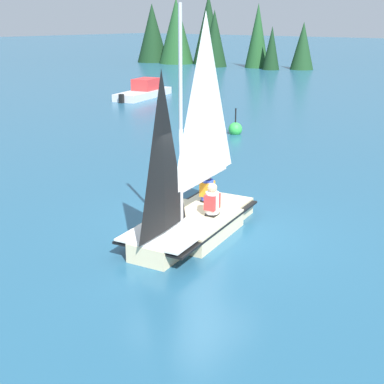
# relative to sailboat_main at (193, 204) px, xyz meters

# --- Properties ---
(ground_plane) EXTENTS (260.00, 260.00, 0.00)m
(ground_plane) POSITION_rel_sailboat_main_xyz_m (0.01, -0.04, -0.70)
(ground_plane) COLOR #235675
(sailboat_main) EXTENTS (2.34, 4.08, 4.95)m
(sailboat_main) POSITION_rel_sailboat_main_xyz_m (0.00, 0.00, 0.00)
(sailboat_main) COLOR beige
(sailboat_main) RESTS_ON ground_plane
(sailor_helm) EXTENTS (0.35, 0.38, 1.16)m
(sailor_helm) POSITION_rel_sailboat_main_xyz_m (0.27, 0.36, -0.08)
(sailor_helm) COLOR black
(sailor_helm) RESTS_ON ground_plane
(sailor_crew) EXTENTS (0.35, 0.38, 1.16)m
(sailor_crew) POSITION_rel_sailboat_main_xyz_m (-0.42, 1.05, -0.07)
(sailor_crew) COLOR black
(sailor_crew) RESTS_ON ground_plane
(motorboat_distant) EXTENTS (2.70, 5.15, 1.13)m
(motorboat_distant) POSITION_rel_sailboat_main_xyz_m (-16.53, 15.12, -0.31)
(motorboat_distant) COLOR silver
(motorboat_distant) RESTS_ON ground_plane
(treeline_shore) EXTENTS (20.39, 5.29, 7.23)m
(treeline_shore) POSITION_rel_sailboat_main_xyz_m (-29.88, 36.95, 2.48)
(treeline_shore) COLOR #143319
(treeline_shore) RESTS_ON ground_plane
(buoy_marker) EXTENTS (0.58, 0.58, 1.18)m
(buoy_marker) POSITION_rel_sailboat_main_xyz_m (-5.70, 9.67, -0.49)
(buoy_marker) COLOR green
(buoy_marker) RESTS_ON ground_plane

